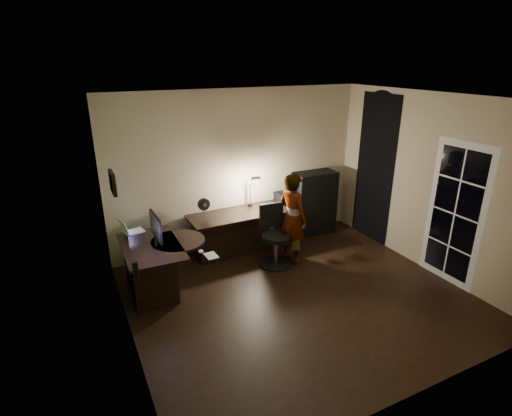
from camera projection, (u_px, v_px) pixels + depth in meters
name	position (u px, v px, depth m)	size (l,w,h in m)	color
floor	(298.00, 297.00, 5.62)	(4.50, 4.00, 0.01)	black
ceiling	(307.00, 98.00, 4.66)	(4.50, 4.00, 0.01)	silver
wall_back	(239.00, 170.00, 6.82)	(4.50, 0.01, 2.70)	#C1B18D
wall_front	(427.00, 280.00, 3.45)	(4.50, 0.01, 2.70)	#C1B18D
wall_left	(121.00, 240.00, 4.21)	(0.01, 4.00, 2.70)	#C1B18D
wall_right	(428.00, 184.00, 6.07)	(0.01, 4.00, 2.70)	#C1B18D
green_wall_overlay	(122.00, 240.00, 4.21)	(0.00, 4.00, 2.70)	#415926
arched_doorway	(375.00, 169.00, 7.04)	(0.01, 0.90, 2.60)	black
french_door	(455.00, 214.00, 5.70)	(0.02, 0.92, 2.10)	white
framed_picture	(113.00, 183.00, 4.42)	(0.04, 0.30, 0.25)	black
desk_left	(153.00, 268.00, 5.64)	(0.76, 1.24, 0.72)	black
desk_right	(245.00, 231.00, 6.83)	(1.92, 0.67, 0.72)	black
cabinet	(314.00, 203.00, 7.48)	(0.79, 0.40, 1.19)	black
laptop_stand	(135.00, 235.00, 5.75)	(0.24, 0.20, 0.10)	silver
laptop	(133.00, 226.00, 5.70)	(0.29, 0.27, 0.20)	silver
monitor	(155.00, 236.00, 5.43)	(0.10, 0.52, 0.35)	black
mouse	(201.00, 251.00, 5.34)	(0.06, 0.10, 0.04)	silver
phone	(157.00, 249.00, 5.43)	(0.07, 0.13, 0.01)	black
pen	(155.00, 243.00, 5.61)	(0.01, 0.13, 0.01)	black
speaker	(135.00, 269.00, 4.73)	(0.08, 0.08, 0.19)	black
notepad	(211.00, 256.00, 5.25)	(0.15, 0.21, 0.01)	silver
desk_fan	(204.00, 207.00, 6.50)	(0.20, 0.11, 0.32)	black
headphones	(292.00, 212.00, 6.58)	(0.21, 0.09, 0.10)	navy
printer	(288.00, 197.00, 7.20)	(0.42, 0.32, 0.19)	black
desk_lamp	(250.00, 190.00, 6.84)	(0.15, 0.29, 0.64)	black
office_chair	(276.00, 237.00, 6.32)	(0.55, 0.55, 0.98)	black
person	(292.00, 218.00, 6.35)	(0.53, 0.36, 1.49)	#D8A88C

